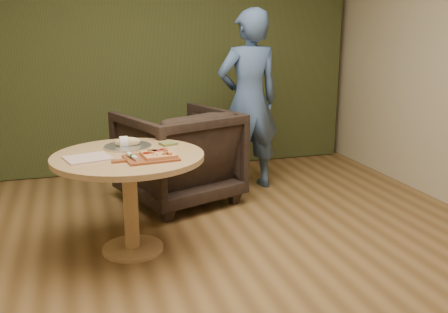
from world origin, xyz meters
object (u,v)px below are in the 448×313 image
pizza_paddle (149,158)px  cutlery_roll (133,156)px  pedestal_table (129,173)px  flatbread_pizza (159,154)px  armchair (178,151)px  bread_roll (126,142)px  person_standing (249,101)px  serving_tray (128,146)px

pizza_paddle → cutlery_roll: cutlery_roll is taller
pizza_paddle → pedestal_table: bearing=119.5°
pizza_paddle → flatbread_pizza: 0.07m
armchair → bread_roll: bearing=34.0°
pizza_paddle → person_standing: person_standing is taller
armchair → person_standing: 0.91m
bread_roll → person_standing: size_ratio=0.11×
pedestal_table → pizza_paddle: pizza_paddle is taller
bread_roll → pedestal_table: bearing=-93.7°
flatbread_pizza → serving_tray: flatbread_pizza is taller
cutlery_roll → armchair: armchair is taller
armchair → pedestal_table: bearing=39.8°
serving_tray → person_standing: person_standing is taller
flatbread_pizza → serving_tray: 0.42m
pedestal_table → flatbread_pizza: size_ratio=4.52×
pedestal_table → pizza_paddle: 0.26m
serving_tray → person_standing: size_ratio=0.20×
serving_tray → armchair: bearing=54.7°
flatbread_pizza → cutlery_roll: (-0.18, -0.01, 0.00)m
flatbread_pizza → cutlery_roll: size_ratio=1.23×
cutlery_roll → person_standing: (1.34, 1.37, 0.13)m
cutlery_roll → serving_tray: cutlery_roll is taller
pedestal_table → bread_roll: size_ratio=5.66×
flatbread_pizza → bread_roll: 0.43m
pedestal_table → armchair: (0.57, 0.99, -0.12)m
pedestal_table → bread_roll: (0.01, 0.22, 0.18)m
pizza_paddle → person_standing: (1.22, 1.36, 0.15)m
pedestal_table → flatbread_pizza: 0.31m
pizza_paddle → armchair: (0.44, 1.16, -0.26)m
pedestal_table → person_standing: 1.82m
pedestal_table → armchair: size_ratio=1.11×
armchair → pizza_paddle: bearing=48.9°
pizza_paddle → serving_tray: 0.41m
bread_roll → flatbread_pizza: bearing=-65.2°
pedestal_table → cutlery_roll: bearing=-86.4°
cutlery_roll → serving_tray: 0.40m
serving_tray → bread_roll: bread_roll is taller
pizza_paddle → bread_roll: (-0.11, 0.39, 0.04)m
flatbread_pizza → person_standing: (1.16, 1.36, 0.13)m
serving_tray → bread_roll: size_ratio=1.84×
cutlery_roll → pizza_paddle: bearing=-12.5°
armchair → person_standing: (0.78, 0.20, 0.42)m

